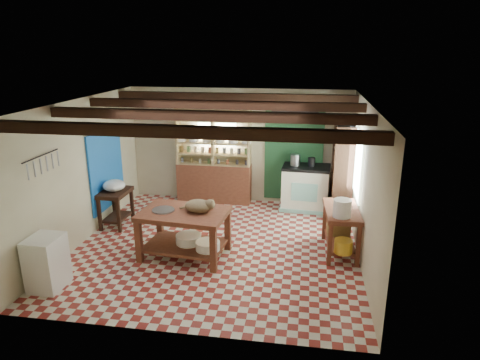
% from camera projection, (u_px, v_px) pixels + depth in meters
% --- Properties ---
extents(floor, '(5.00, 5.00, 0.02)m').
position_uv_depth(floor, '(217.00, 247.00, 7.79)').
color(floor, maroon).
rests_on(floor, ground).
extents(ceiling, '(5.00, 5.00, 0.02)m').
position_uv_depth(ceiling, '(215.00, 102.00, 7.01)').
color(ceiling, '#434348').
rests_on(ceiling, wall_back).
extents(wall_back, '(5.00, 0.04, 2.60)m').
position_uv_depth(wall_back, '(239.00, 146.00, 9.76)').
color(wall_back, beige).
rests_on(wall_back, floor).
extents(wall_front, '(5.00, 0.04, 2.60)m').
position_uv_depth(wall_front, '(172.00, 240.00, 5.05)').
color(wall_front, beige).
rests_on(wall_front, floor).
extents(wall_left, '(0.04, 5.00, 2.60)m').
position_uv_depth(wall_left, '(82.00, 172.00, 7.77)').
color(wall_left, beige).
rests_on(wall_left, floor).
extents(wall_right, '(0.04, 5.00, 2.60)m').
position_uv_depth(wall_right, '(365.00, 185.00, 7.03)').
color(wall_right, beige).
rests_on(wall_right, floor).
extents(ceiling_beams, '(5.00, 3.80, 0.15)m').
position_uv_depth(ceiling_beams, '(215.00, 110.00, 7.05)').
color(ceiling_beams, black).
rests_on(ceiling_beams, ceiling).
extents(blue_wall_patch, '(0.04, 1.40, 1.60)m').
position_uv_depth(blue_wall_patch, '(106.00, 169.00, 8.68)').
color(blue_wall_patch, blue).
rests_on(blue_wall_patch, wall_left).
extents(green_wall_patch, '(1.30, 0.04, 2.30)m').
position_uv_depth(green_wall_patch, '(294.00, 150.00, 9.56)').
color(green_wall_patch, '#1E4B29').
rests_on(green_wall_patch, wall_back).
extents(window_back, '(0.90, 0.02, 0.80)m').
position_uv_depth(window_back, '(217.00, 128.00, 9.69)').
color(window_back, silver).
rests_on(window_back, wall_back).
extents(window_right, '(0.02, 1.30, 1.20)m').
position_uv_depth(window_right, '(358.00, 163.00, 7.94)').
color(window_right, silver).
rests_on(window_right, wall_right).
extents(utensil_rail, '(0.06, 0.90, 0.28)m').
position_uv_depth(utensil_rail, '(42.00, 164.00, 6.49)').
color(utensil_rail, black).
rests_on(utensil_rail, wall_left).
extents(pot_rack, '(0.86, 0.12, 0.36)m').
position_uv_depth(pot_rack, '(295.00, 112.00, 8.88)').
color(pot_rack, black).
rests_on(pot_rack, ceiling).
extents(shelving_unit, '(1.70, 0.34, 2.20)m').
position_uv_depth(shelving_unit, '(214.00, 156.00, 9.72)').
color(shelving_unit, tan).
rests_on(shelving_unit, floor).
extents(tall_rack, '(0.40, 0.86, 2.00)m').
position_uv_depth(tall_rack, '(342.00, 172.00, 8.85)').
color(tall_rack, black).
rests_on(tall_rack, floor).
extents(work_table, '(1.53, 1.10, 0.82)m').
position_uv_depth(work_table, '(185.00, 234.00, 7.33)').
color(work_table, brown).
rests_on(work_table, floor).
extents(stove, '(1.06, 0.75, 0.99)m').
position_uv_depth(stove, '(305.00, 188.00, 9.44)').
color(stove, '#EDE8CD').
rests_on(stove, floor).
extents(prep_table, '(0.51, 0.74, 0.74)m').
position_uv_depth(prep_table, '(116.00, 208.00, 8.59)').
color(prep_table, black).
rests_on(prep_table, floor).
extents(white_cabinet, '(0.46, 0.55, 0.81)m').
position_uv_depth(white_cabinet, '(47.00, 263.00, 6.36)').
color(white_cabinet, white).
rests_on(white_cabinet, floor).
extents(right_counter, '(0.62, 1.16, 0.81)m').
position_uv_depth(right_counter, '(340.00, 231.00, 7.46)').
color(right_counter, brown).
rests_on(right_counter, floor).
extents(cat, '(0.49, 0.39, 0.21)m').
position_uv_depth(cat, '(198.00, 206.00, 7.16)').
color(cat, '#8F7753').
rests_on(cat, work_table).
extents(steel_tray, '(0.42, 0.42, 0.02)m').
position_uv_depth(steel_tray, '(163.00, 210.00, 7.24)').
color(steel_tray, '#97979E').
rests_on(steel_tray, work_table).
extents(basin_large, '(0.48, 0.48, 0.15)m').
position_uv_depth(basin_large, '(189.00, 239.00, 7.40)').
color(basin_large, white).
rests_on(basin_large, work_table).
extents(basin_small, '(0.45, 0.45, 0.14)m').
position_uv_depth(basin_small, '(208.00, 246.00, 7.16)').
color(basin_small, white).
rests_on(basin_small, work_table).
extents(kettle_left, '(0.22, 0.22, 0.24)m').
position_uv_depth(kettle_left, '(295.00, 160.00, 9.31)').
color(kettle_left, '#97979E').
rests_on(kettle_left, stove).
extents(kettle_right, '(0.16, 0.16, 0.19)m').
position_uv_depth(kettle_right, '(311.00, 162.00, 9.24)').
color(kettle_right, black).
rests_on(kettle_right, stove).
extents(enamel_bowl, '(0.45, 0.45, 0.22)m').
position_uv_depth(enamel_bowl, '(114.00, 185.00, 8.45)').
color(enamel_bowl, white).
rests_on(enamel_bowl, prep_table).
extents(white_bucket, '(0.31, 0.31, 0.30)m').
position_uv_depth(white_bucket, '(342.00, 208.00, 6.97)').
color(white_bucket, white).
rests_on(white_bucket, right_counter).
extents(wicker_basket, '(0.40, 0.33, 0.27)m').
position_uv_depth(wicker_basket, '(338.00, 227.00, 7.76)').
color(wicker_basket, olive).
rests_on(wicker_basket, right_counter).
extents(yellow_tub, '(0.32, 0.32, 0.22)m').
position_uv_depth(yellow_tub, '(343.00, 246.00, 7.06)').
color(yellow_tub, gold).
rests_on(yellow_tub, right_counter).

